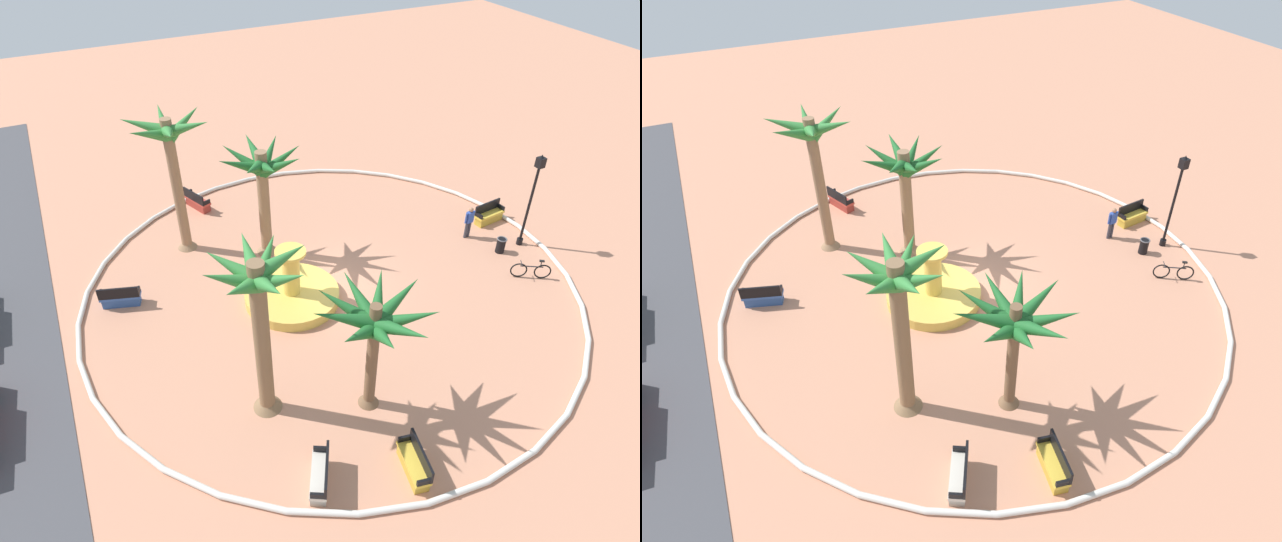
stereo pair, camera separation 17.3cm
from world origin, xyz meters
The scene contains 16 objects.
ground_plane centered at (0.00, 0.00, 0.00)m, with size 80.00×80.00×0.00m, color tan.
plaza_curb centered at (0.00, 0.00, 0.10)m, with size 20.61×20.61×0.20m, color silver.
fountain centered at (-0.11, 1.87, 0.34)m, with size 3.87×3.87×2.48m.
palm_tree_near_fountain centered at (-6.06, 1.68, 3.63)m, with size 3.90×3.93×4.60m.
palm_tree_by_curb centered at (5.41, 4.78, 4.76)m, with size 3.71×3.58×6.52m.
palm_tree_mid_plaza centered at (3.51, 1.54, 3.86)m, with size 3.91×3.76×5.24m.
palm_tree_far_side centered at (-4.74, 4.78, 4.58)m, with size 3.28×3.25×6.29m.
bench_east centered at (8.63, 3.35, 0.35)m, with size 1.67×1.04×1.00m.
bench_west centered at (2.62, 8.24, 0.35)m, with size 0.97×1.68×1.00m.
bench_north centered at (-8.91, 1.74, 0.35)m, with size 1.67×0.80×1.00m.
bench_southeast centered at (1.12, -9.23, 0.35)m, with size 0.68×1.65×1.00m.
bench_southwest centered at (-8.07, 4.43, 0.35)m, with size 1.64×1.21×1.00m.
lamppost centered at (-1.06, -9.31, 2.67)m, with size 0.32×0.32×4.57m.
trash_bin centered at (-1.16, -8.06, 0.39)m, with size 0.46×0.46×0.73m.
bicycle_red_frame centered at (-3.22, -7.95, 0.38)m, with size 0.95×1.50×0.94m.
person_cyclist_helmet centered at (0.49, -7.44, 0.91)m, with size 0.22×0.53×1.62m.
Camera 1 is at (-16.23, 8.39, 15.01)m, focal length 31.21 mm.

